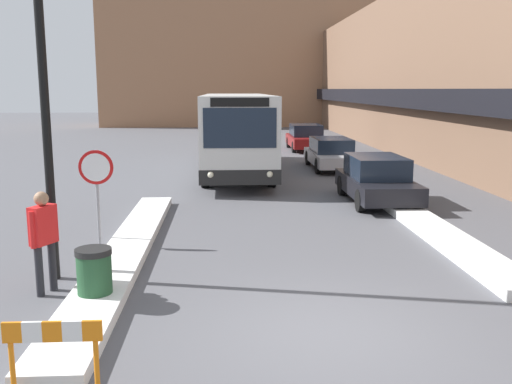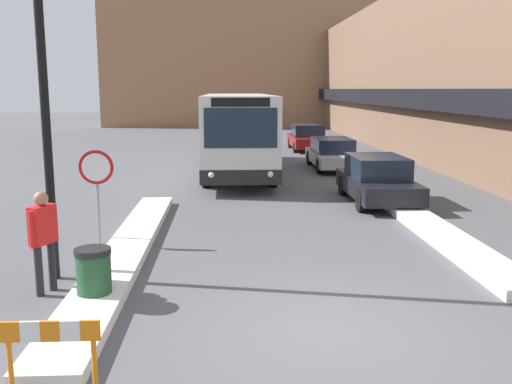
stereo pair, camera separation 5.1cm
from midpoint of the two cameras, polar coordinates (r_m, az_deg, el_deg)
name	(u,v)px [view 2 (the right image)]	position (r m, az deg, el deg)	size (l,w,h in m)	color
ground_plane	(328,334)	(8.56, 7.37, -13.86)	(160.00, 160.00, 0.00)	#515156
building_row_right	(433,74)	(33.69, 17.31, 11.20)	(5.50, 60.00, 8.64)	brown
building_backdrop_far	(242,49)	(57.06, -1.43, 14.09)	(26.00, 8.00, 14.61)	#996B4C
snow_bank_left	(126,251)	(12.47, -12.74, -5.76)	(0.90, 11.11, 0.20)	silver
snow_bank_right	(442,235)	(14.15, 18.19, -4.07)	(0.90, 8.18, 0.22)	silver
city_bus	(238,131)	(23.96, -1.80, 6.13)	(2.68, 11.78, 3.26)	silver
parked_car_front	(377,179)	(18.06, 12.11, 1.24)	(1.82, 4.26, 1.45)	black
parked_car_middle	(332,153)	(25.46, 7.71, 3.86)	(1.84, 4.63, 1.35)	#B7B7BC
parked_car_back	(307,137)	(33.31, 5.21, 5.47)	(1.93, 4.50, 1.47)	maroon
stop_sign	(97,177)	(13.06, -15.54, 1.44)	(0.76, 0.08, 2.17)	gray
street_lamp	(55,34)	(10.83, -19.31, 14.66)	(1.46, 0.36, 7.25)	black
pedestrian	(43,233)	(10.37, -20.38, -3.83)	(0.41, 0.53, 1.79)	#232328
trash_bin	(94,276)	(9.74, -15.77, -8.11)	(0.59, 0.59, 0.95)	#234C2D
construction_barricade	(51,344)	(6.99, -19.60, -14.12)	(1.10, 0.06, 0.94)	orange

